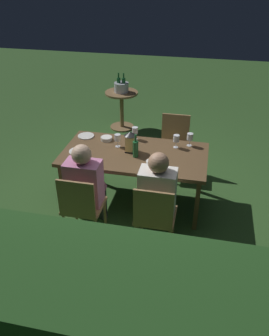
{
  "coord_description": "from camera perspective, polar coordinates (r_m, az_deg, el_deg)",
  "views": [
    {
      "loc": [
        -0.79,
        3.63,
        2.75
      ],
      "look_at": [
        0.0,
        0.0,
        0.51
      ],
      "focal_mm": 36.94,
      "sensor_mm": 36.0,
      "label": 1
    }
  ],
  "objects": [
    {
      "name": "ground_plane",
      "position": [
        4.62,
        -0.0,
        -5.37
      ],
      "size": [
        16.0,
        16.0,
        0.0
      ],
      "primitive_type": "plane",
      "color": "#2D5123"
    },
    {
      "name": "dining_table",
      "position": [
        4.26,
        -0.0,
        1.89
      ],
      "size": [
        1.77,
        0.93,
        0.72
      ],
      "color": "brown",
      "rests_on": "ground"
    },
    {
      "name": "chair_side_right_a",
      "position": [
        3.6,
        3.33,
        -7.88
      ],
      "size": [
        0.42,
        0.4,
        0.87
      ],
      "color": "#937047",
      "rests_on": "ground"
    },
    {
      "name": "person_in_cream",
      "position": [
        3.66,
        3.9,
        -4.15
      ],
      "size": [
        0.38,
        0.47,
        1.15
      ],
      "color": "white",
      "rests_on": "ground"
    },
    {
      "name": "chair_side_right_b",
      "position": [
        3.77,
        -8.75,
        -6.18
      ],
      "size": [
        0.42,
        0.4,
        0.87
      ],
      "color": "#937047",
      "rests_on": "ground"
    },
    {
      "name": "person_in_pink",
      "position": [
        3.83,
        -7.95,
        -2.65
      ],
      "size": [
        0.38,
        0.47,
        1.15
      ],
      "color": "#C675A3",
      "rests_on": "ground"
    },
    {
      "name": "chair_side_left_a",
      "position": [
        5.04,
        6.52,
        4.24
      ],
      "size": [
        0.42,
        0.4,
        0.87
      ],
      "color": "#937047",
      "rests_on": "ground"
    },
    {
      "name": "lantern_centerpiece",
      "position": [
        4.2,
        -0.67,
        4.56
      ],
      "size": [
        0.15,
        0.15,
        0.27
      ],
      "color": "black",
      "rests_on": "dining_table"
    },
    {
      "name": "green_bottle_on_table",
      "position": [
        4.1,
        0.17,
        3.23
      ],
      "size": [
        0.07,
        0.07,
        0.29
      ],
      "color": "#1E5B2D",
      "rests_on": "dining_table"
    },
    {
      "name": "wine_glass_a",
      "position": [
        4.33,
        -2.81,
        4.93
      ],
      "size": [
        0.08,
        0.08,
        0.17
      ],
      "color": "silver",
      "rests_on": "dining_table"
    },
    {
      "name": "wine_glass_b",
      "position": [
        4.52,
        0.09,
        6.14
      ],
      "size": [
        0.08,
        0.08,
        0.17
      ],
      "color": "silver",
      "rests_on": "dining_table"
    },
    {
      "name": "wine_glass_c",
      "position": [
        4.4,
        9.14,
        5.03
      ],
      "size": [
        0.08,
        0.08,
        0.17
      ],
      "color": "silver",
      "rests_on": "dining_table"
    },
    {
      "name": "wine_glass_d",
      "position": [
        4.34,
        6.91,
        4.78
      ],
      "size": [
        0.08,
        0.08,
        0.17
      ],
      "color": "silver",
      "rests_on": "dining_table"
    },
    {
      "name": "plate_a",
      "position": [
        4.31,
        -9.29,
        2.73
      ],
      "size": [
        0.22,
        0.22,
        0.01
      ],
      "primitive_type": "cylinder",
      "color": "white",
      "rests_on": "dining_table"
    },
    {
      "name": "plate_b",
      "position": [
        4.68,
        -8.01,
        5.26
      ],
      "size": [
        0.22,
        0.22,
        0.01
      ],
      "primitive_type": "cylinder",
      "color": "silver",
      "rests_on": "dining_table"
    },
    {
      "name": "bowl_olives",
      "position": [
        4.55,
        -4.65,
        4.9
      ],
      "size": [
        0.15,
        0.15,
        0.05
      ],
      "color": "silver",
      "rests_on": "dining_table"
    },
    {
      "name": "bowl_bread",
      "position": [
        3.97,
        2.93,
        0.83
      ],
      "size": [
        0.14,
        0.14,
        0.05
      ],
      "color": "silver",
      "rests_on": "dining_table"
    },
    {
      "name": "side_table",
      "position": [
        6.47,
        -2.13,
        10.51
      ],
      "size": [
        0.6,
        0.6,
        0.7
      ],
      "color": "brown",
      "rests_on": "ground"
    },
    {
      "name": "ice_bucket",
      "position": [
        6.36,
        -2.19,
        13.3
      ],
      "size": [
        0.26,
        0.26,
        0.34
      ],
      "color": "#B2B7BF",
      "rests_on": "side_table"
    },
    {
      "name": "hedge_backdrop",
      "position": [
        2.63,
        -11.84,
        -24.28
      ],
      "size": [
        5.15,
        0.82,
        1.22
      ],
      "primitive_type": "cube",
      "color": "#234C1E",
      "rests_on": "ground"
    },
    {
      "name": "potted_plant_by_hedge",
      "position": [
        3.17,
        20.22,
        -18.46
      ],
      "size": [
        0.56,
        0.56,
        0.76
      ],
      "color": "brown",
      "rests_on": "ground"
    },
    {
      "name": "potted_plant_corner",
      "position": [
        3.12,
        8.33,
        -17.46
      ],
      "size": [
        0.57,
        0.57,
        0.76
      ],
      "color": "#9E5133",
      "rests_on": "ground"
    }
  ]
}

